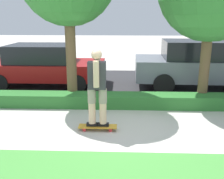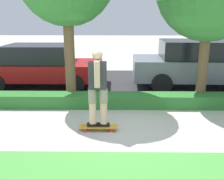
{
  "view_description": "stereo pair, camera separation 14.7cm",
  "coord_description": "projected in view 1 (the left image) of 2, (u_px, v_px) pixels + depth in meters",
  "views": [
    {
      "loc": [
        0.04,
        -5.41,
        2.46
      ],
      "look_at": [
        -0.2,
        0.6,
        0.78
      ],
      "focal_mm": 42.0,
      "sensor_mm": 36.0,
      "label": 1
    },
    {
      "loc": [
        -0.11,
        -5.41,
        2.46
      ],
      "look_at": [
        -0.2,
        0.6,
        0.78
      ],
      "focal_mm": 42.0,
      "sensor_mm": 36.0,
      "label": 2
    }
  ],
  "objects": [
    {
      "name": "ground_plane",
      "position": [
        120.0,
        130.0,
        5.87
      ],
      "size": [
        60.0,
        60.0,
        0.0
      ],
      "primitive_type": "plane",
      "color": "#BCB7AD"
    },
    {
      "name": "skater_person",
      "position": [
        97.0,
        86.0,
        5.61
      ],
      "size": [
        0.5,
        0.44,
        1.71
      ],
      "color": "black",
      "rests_on": "skateboard"
    },
    {
      "name": "parked_car_front",
      "position": [
        44.0,
        65.0,
        9.48
      ],
      "size": [
        4.25,
        1.95,
        1.5
      ],
      "rotation": [
        0.0,
        0.0,
        -0.0
      ],
      "color": "maroon",
      "rests_on": "ground_plane"
    },
    {
      "name": "skateboard",
      "position": [
        98.0,
        127.0,
        5.86
      ],
      "size": [
        0.86,
        0.24,
        0.1
      ],
      "color": "gold",
      "rests_on": "ground_plane"
    },
    {
      "name": "parked_car_middle",
      "position": [
        200.0,
        64.0,
        9.13
      ],
      "size": [
        4.62,
        2.05,
        1.67
      ],
      "rotation": [
        0.0,
        0.0,
        -0.03
      ],
      "color": "slate",
      "rests_on": "ground_plane"
    },
    {
      "name": "street_asphalt",
      "position": [
        121.0,
        84.0,
        9.91
      ],
      "size": [
        12.61,
        5.0,
        0.01
      ],
      "color": "#2D2D30",
      "rests_on": "ground_plane"
    },
    {
      "name": "hedge_row",
      "position": [
        120.0,
        100.0,
        7.36
      ],
      "size": [
        12.61,
        0.6,
        0.36
      ],
      "color": "#2D702D",
      "rests_on": "ground_plane"
    }
  ]
}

